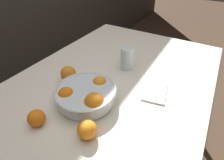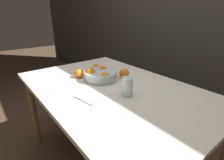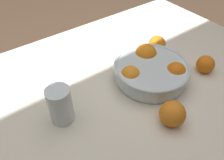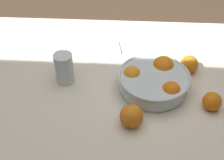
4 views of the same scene
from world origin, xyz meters
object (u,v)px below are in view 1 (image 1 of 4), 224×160
at_px(orange_loose_front, 68,74).
at_px(orange_loose_aside, 36,118).
at_px(juice_glass, 127,60).
at_px(fruit_bowl, 86,95).
at_px(orange_loose_near_bowl, 87,130).

relative_size(orange_loose_front, orange_loose_aside, 1.18).
bearing_deg(juice_glass, fruit_bowl, 175.62).
xyz_separation_m(fruit_bowl, orange_loose_aside, (-0.20, 0.09, -0.01)).
height_order(fruit_bowl, orange_loose_front, fruit_bowl).
relative_size(orange_loose_near_bowl, orange_loose_front, 0.90).
relative_size(juice_glass, orange_loose_near_bowl, 1.74).
height_order(orange_loose_near_bowl, orange_loose_front, orange_loose_front).
bearing_deg(orange_loose_near_bowl, orange_loose_front, 52.02).
distance_m(fruit_bowl, orange_loose_aside, 0.22).
xyz_separation_m(juice_glass, orange_loose_near_bowl, (-0.49, -0.09, -0.02)).
bearing_deg(orange_loose_near_bowl, orange_loose_aside, 104.97).
relative_size(juice_glass, orange_loose_front, 1.57).
height_order(orange_loose_front, orange_loose_aside, orange_loose_front).
distance_m(juice_glass, orange_loose_near_bowl, 0.50).
bearing_deg(orange_loose_aside, fruit_bowl, -24.65).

